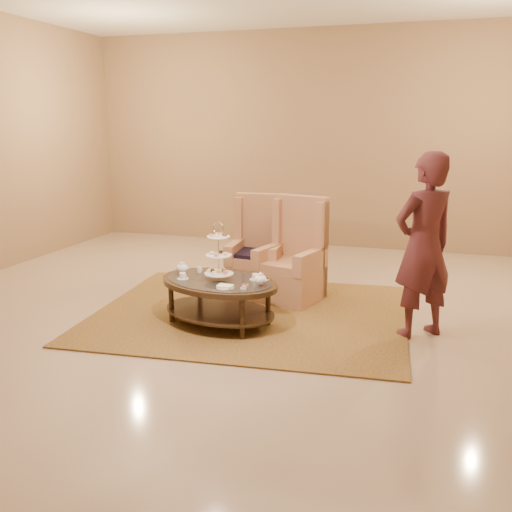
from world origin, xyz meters
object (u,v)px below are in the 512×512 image
(armchair_right, at_px, (294,266))
(person, at_px, (424,246))
(tea_table, at_px, (219,288))
(armchair_left, at_px, (258,259))

(armchair_right, relative_size, person, 0.68)
(tea_table, bearing_deg, armchair_left, 105.28)
(tea_table, height_order, person, person)
(tea_table, xyz_separation_m, person, (1.96, 0.31, 0.50))
(armchair_right, xyz_separation_m, person, (1.45, -0.77, 0.49))
(armchair_left, relative_size, armchair_right, 0.98)
(armchair_left, distance_m, person, 2.25)
(armchair_left, distance_m, armchair_right, 0.55)
(person, bearing_deg, armchair_right, -68.47)
(armchair_left, bearing_deg, person, -30.14)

